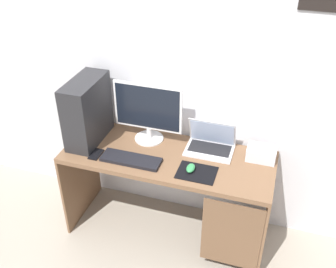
{
  "coord_description": "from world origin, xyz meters",
  "views": [
    {
      "loc": [
        0.68,
        -2.15,
        2.39
      ],
      "look_at": [
        0.0,
        0.0,
        0.92
      ],
      "focal_mm": 42.16,
      "sensor_mm": 36.0,
      "label": 1
    }
  ],
  "objects_px": {
    "pc_tower": "(87,111)",
    "mouse_left": "(191,168)",
    "keyboard": "(131,160)",
    "cell_phone": "(96,154)",
    "monitor": "(148,112)",
    "laptop": "(210,144)",
    "projector": "(261,153)"
  },
  "relations": [
    {
      "from": "mouse_left",
      "to": "pc_tower",
      "type": "bearing_deg",
      "value": 169.74
    },
    {
      "from": "laptop",
      "to": "cell_phone",
      "type": "bearing_deg",
      "value": -157.39
    },
    {
      "from": "laptop",
      "to": "projector",
      "type": "bearing_deg",
      "value": -1.23
    },
    {
      "from": "projector",
      "to": "pc_tower",
      "type": "bearing_deg",
      "value": -174.09
    },
    {
      "from": "pc_tower",
      "to": "monitor",
      "type": "bearing_deg",
      "value": 16.03
    },
    {
      "from": "keyboard",
      "to": "cell_phone",
      "type": "xyz_separation_m",
      "value": [
        -0.26,
        -0.01,
        -0.01
      ]
    },
    {
      "from": "cell_phone",
      "to": "laptop",
      "type": "bearing_deg",
      "value": 22.61
    },
    {
      "from": "projector",
      "to": "cell_phone",
      "type": "relative_size",
      "value": 1.54
    },
    {
      "from": "monitor",
      "to": "mouse_left",
      "type": "xyz_separation_m",
      "value": [
        0.4,
        -0.27,
        -0.21
      ]
    },
    {
      "from": "pc_tower",
      "to": "mouse_left",
      "type": "distance_m",
      "value": 0.86
    },
    {
      "from": "pc_tower",
      "to": "keyboard",
      "type": "xyz_separation_m",
      "value": [
        0.4,
        -0.17,
        -0.23
      ]
    },
    {
      "from": "monitor",
      "to": "projector",
      "type": "bearing_deg",
      "value": 0.57
    },
    {
      "from": "pc_tower",
      "to": "monitor",
      "type": "relative_size",
      "value": 0.94
    },
    {
      "from": "laptop",
      "to": "mouse_left",
      "type": "relative_size",
      "value": 3.53
    },
    {
      "from": "pc_tower",
      "to": "mouse_left",
      "type": "bearing_deg",
      "value": -10.26
    },
    {
      "from": "keyboard",
      "to": "mouse_left",
      "type": "bearing_deg",
      "value": 2.71
    },
    {
      "from": "monitor",
      "to": "laptop",
      "type": "distance_m",
      "value": 0.5
    },
    {
      "from": "pc_tower",
      "to": "laptop",
      "type": "relative_size",
      "value": 1.42
    },
    {
      "from": "monitor",
      "to": "cell_phone",
      "type": "bearing_deg",
      "value": -134.13
    },
    {
      "from": "pc_tower",
      "to": "cell_phone",
      "type": "xyz_separation_m",
      "value": [
        0.13,
        -0.18,
        -0.24
      ]
    },
    {
      "from": "keyboard",
      "to": "pc_tower",
      "type": "bearing_deg",
      "value": 156.99
    },
    {
      "from": "mouse_left",
      "to": "cell_phone",
      "type": "bearing_deg",
      "value": -177.56
    },
    {
      "from": "laptop",
      "to": "projector",
      "type": "height_order",
      "value": "laptop"
    },
    {
      "from": "keyboard",
      "to": "cell_phone",
      "type": "height_order",
      "value": "keyboard"
    },
    {
      "from": "cell_phone",
      "to": "mouse_left",
      "type": "bearing_deg",
      "value": 2.44
    },
    {
      "from": "laptop",
      "to": "mouse_left",
      "type": "height_order",
      "value": "laptop"
    },
    {
      "from": "mouse_left",
      "to": "projector",
      "type": "bearing_deg",
      "value": 32.69
    },
    {
      "from": "monitor",
      "to": "mouse_left",
      "type": "bearing_deg",
      "value": -34.19
    },
    {
      "from": "monitor",
      "to": "cell_phone",
      "type": "distance_m",
      "value": 0.48
    },
    {
      "from": "laptop",
      "to": "projector",
      "type": "relative_size",
      "value": 1.7
    },
    {
      "from": "mouse_left",
      "to": "cell_phone",
      "type": "height_order",
      "value": "mouse_left"
    },
    {
      "from": "monitor",
      "to": "keyboard",
      "type": "xyz_separation_m",
      "value": [
        -0.03,
        -0.29,
        -0.22
      ]
    }
  ]
}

